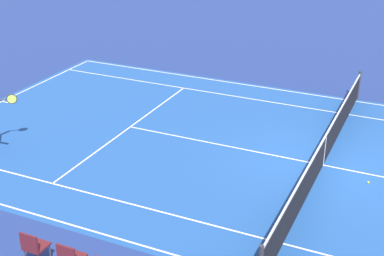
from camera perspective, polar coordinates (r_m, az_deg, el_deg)
name	(u,v)px	position (r m, az deg, el deg)	size (l,w,h in m)	color
ground_plane	(323,165)	(16.20, 13.46, -3.78)	(60.00, 60.00, 0.00)	navy
court_slab	(323,165)	(16.20, 13.46, -3.78)	(24.20, 11.40, 0.00)	#1E4C93
court_line_markings	(323,165)	(16.19, 13.46, -3.77)	(23.85, 11.05, 0.01)	white
tennis_net	(324,150)	(15.98, 13.63, -2.22)	(0.10, 11.70, 1.08)	#2D2D33
tennis_ball	(368,183)	(15.56, 17.89, -5.43)	(0.07, 0.07, 0.07)	#CCE01E
spectator_chair_7	(34,246)	(12.10, -16.17, -11.73)	(0.44, 0.44, 0.88)	#38383D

